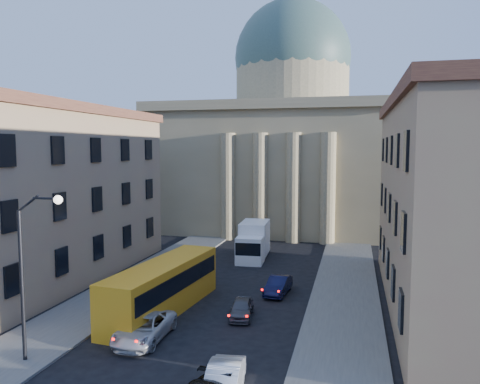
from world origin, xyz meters
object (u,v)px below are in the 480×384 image
(car_right_near, at_px, (223,382))
(city_bus, at_px, (163,286))
(box_truck, at_px, (253,242))
(street_lamp, at_px, (30,263))

(car_right_near, height_order, city_bus, city_bus)
(box_truck, bearing_deg, city_bus, -102.70)
(street_lamp, xyz_separation_m, city_bus, (3.47, 8.82, -3.47))
(car_right_near, height_order, box_truck, box_truck)
(street_lamp, distance_m, car_right_near, 11.46)
(city_bus, bearing_deg, street_lamp, -105.52)
(street_lamp, relative_size, car_right_near, 2.05)
(city_bus, bearing_deg, box_truck, 86.75)
(city_bus, distance_m, box_truck, 16.85)
(car_right_near, bearing_deg, city_bus, 120.19)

